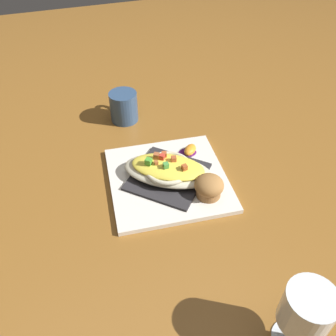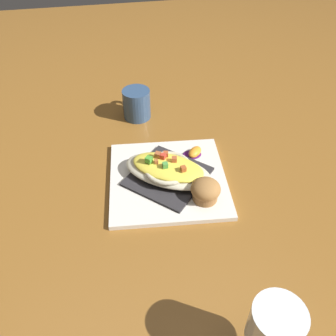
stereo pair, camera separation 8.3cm
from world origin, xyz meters
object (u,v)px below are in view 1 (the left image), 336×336
at_px(square_plate, 168,179).
at_px(gratin_dish, 168,169).
at_px(stemmed_glass, 306,312).
at_px(coffee_mug, 124,108).
at_px(orange_garnish, 189,151).
at_px(muffin, 209,187).

xyz_separation_m(square_plate, gratin_dish, (0.00, 0.00, 0.03)).
distance_m(square_plate, gratin_dish, 0.03).
bearing_deg(stemmed_glass, square_plate, 10.18).
height_order(square_plate, coffee_mug, coffee_mug).
height_order(coffee_mug, stemmed_glass, stemmed_glass).
relative_size(square_plate, stemmed_glass, 1.98).
bearing_deg(orange_garnish, square_plate, 130.37).
relative_size(gratin_dish, coffee_mug, 2.14).
height_order(square_plate, orange_garnish, orange_garnish).
height_order(gratin_dish, muffin, gratin_dish).
distance_m(muffin, coffee_mug, 0.38).
bearing_deg(orange_garnish, coffee_mug, 28.46).
xyz_separation_m(square_plate, muffin, (-0.08, -0.07, 0.03)).
distance_m(square_plate, stemmed_glass, 0.43).
relative_size(gratin_dish, orange_garnish, 4.16).
bearing_deg(square_plate, gratin_dish, 47.76).
distance_m(gratin_dish, stemmed_glass, 0.42).
xyz_separation_m(coffee_mug, stemmed_glass, (-0.70, -0.11, 0.06)).
distance_m(square_plate, coffee_mug, 0.29).
distance_m(gratin_dish, coffee_mug, 0.29).
bearing_deg(stemmed_glass, muffin, 1.08).
bearing_deg(square_plate, coffee_mug, 7.62).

